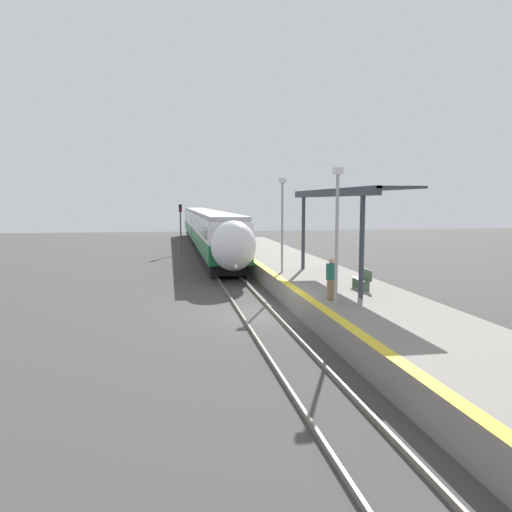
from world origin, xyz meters
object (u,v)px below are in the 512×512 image
train (206,228)px  lamppost_near (337,227)px  railway_signal (181,224)px  platform_bench (363,278)px  lamppost_mid (282,219)px  person_waiting (331,278)px

train → lamppost_near: size_ratio=8.98×
railway_signal → platform_bench: bearing=-74.4°
lamppost_mid → person_waiting: bearing=-88.8°
lamppost_near → lamppost_mid: size_ratio=1.00×
person_waiting → railway_signal: (-5.10, 28.17, 0.92)m
railway_signal → lamppost_near: lamppost_near is taller
platform_bench → railway_signal: (-7.26, 26.03, 1.30)m
platform_bench → person_waiting: 3.06m
lamppost_near → lamppost_mid: bearing=90.0°
person_waiting → lamppost_near: (-0.16, -1.03, 2.05)m
railway_signal → person_waiting: bearing=-79.7°
platform_bench → railway_signal: bearing=105.6°
railway_signal → lamppost_near: size_ratio=0.90×
person_waiting → lamppost_near: size_ratio=0.33×
platform_bench → lamppost_near: size_ratio=0.28×
railway_signal → lamppost_mid: size_ratio=0.90×
person_waiting → train: bearing=94.6°
train → person_waiting: train is taller
train → railway_signal: railway_signal is taller
train → person_waiting: size_ratio=27.44×
person_waiting → lamppost_near: lamppost_near is taller
platform_bench → lamppost_near: 4.63m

